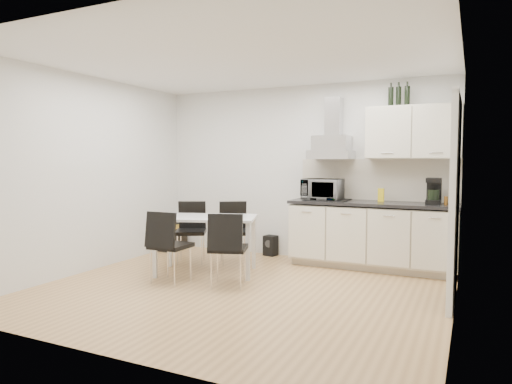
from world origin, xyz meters
TOP-DOWN VIEW (x-y plane):
  - ground at (0.00, 0.00)m, footprint 4.50×4.50m
  - wall_back at (0.00, 2.00)m, footprint 4.50×0.10m
  - wall_front at (0.00, -2.00)m, footprint 4.50×0.10m
  - wall_left at (-2.25, 0.00)m, footprint 0.10×4.00m
  - wall_right at (2.25, 0.00)m, footprint 0.10×4.00m
  - ceiling at (0.00, 0.00)m, footprint 4.50×4.50m
  - doorway at (2.21, 0.55)m, footprint 0.08×1.04m
  - kitchenette at (1.18, 1.73)m, footprint 2.22×0.64m
  - dining_table at (-0.76, 0.52)m, footprint 1.45×1.11m
  - chair_far_left at (-1.28, 0.94)m, footprint 0.62×0.64m
  - chair_far_right at (-0.71, 1.20)m, footprint 0.64×0.66m
  - chair_near_left at (-0.90, -0.06)m, footprint 0.44×0.50m
  - chair_near_right at (-0.20, 0.10)m, footprint 0.58×0.61m
  - guitar_amp at (-2.12, 1.65)m, footprint 0.25×0.55m
  - floor_speaker at (-0.44, 1.90)m, footprint 0.22×0.20m

SIDE VIEW (x-z plane):
  - ground at x=0.00m, z-range 0.00..0.00m
  - floor_speaker at x=-0.44m, z-range 0.00..0.31m
  - guitar_amp at x=-2.12m, z-range 0.00..0.45m
  - chair_far_left at x=-1.28m, z-range 0.00..0.88m
  - chair_far_right at x=-0.71m, z-range 0.00..0.88m
  - chair_near_left at x=-0.90m, z-range 0.00..0.88m
  - chair_near_right at x=-0.20m, z-range 0.00..0.88m
  - dining_table at x=-0.76m, z-range 0.28..1.03m
  - kitchenette at x=1.18m, z-range -0.43..2.09m
  - doorway at x=2.21m, z-range 0.00..2.10m
  - wall_back at x=0.00m, z-range 0.00..2.60m
  - wall_front at x=0.00m, z-range 0.00..2.60m
  - wall_left at x=-2.25m, z-range 0.00..2.60m
  - wall_right at x=2.25m, z-range 0.00..2.60m
  - ceiling at x=0.00m, z-range 2.60..2.60m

